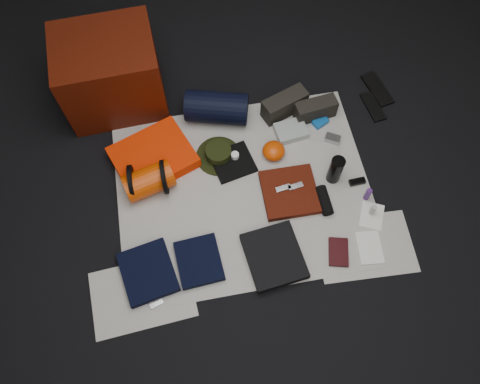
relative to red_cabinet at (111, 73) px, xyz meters
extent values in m
cube|color=black|center=(0.73, -0.88, -0.27)|extent=(4.50, 4.50, 0.02)
cube|color=silver|center=(0.73, -0.88, -0.26)|extent=(1.60, 1.30, 0.01)
cube|color=silver|center=(0.03, -1.43, -0.26)|extent=(0.61, 0.44, 0.00)
cube|color=silver|center=(1.38, -1.38, -0.26)|extent=(0.60, 0.43, 0.00)
cube|color=#481105|center=(0.00, 0.00, 0.00)|extent=(0.66, 0.56, 0.53)
cube|color=#F52C02|center=(0.19, -0.56, -0.21)|extent=(0.60, 0.55, 0.09)
cylinder|color=#CB3A03|center=(0.15, -0.75, -0.17)|extent=(0.34, 0.25, 0.18)
cylinder|color=black|center=(0.05, -0.75, -0.15)|extent=(0.02, 0.22, 0.22)
cylinder|color=black|center=(0.25, -0.75, -0.15)|extent=(0.03, 0.22, 0.22)
cylinder|color=black|center=(0.65, -0.29, -0.15)|extent=(0.46, 0.32, 0.22)
cylinder|color=black|center=(0.61, -0.60, -0.25)|extent=(0.34, 0.34, 0.01)
cylinder|color=black|center=(0.61, -0.60, -0.21)|extent=(0.17, 0.17, 0.07)
cube|color=black|center=(1.11, -0.33, -0.18)|extent=(0.33, 0.22, 0.16)
cube|color=black|center=(1.31, -0.40, -0.19)|extent=(0.29, 0.14, 0.14)
cube|color=black|center=(1.74, -0.40, -0.26)|extent=(0.13, 0.26, 0.01)
cube|color=black|center=(1.81, -0.26, -0.26)|extent=(0.17, 0.31, 0.02)
cube|color=black|center=(0.08, -1.31, -0.23)|extent=(0.35, 0.38, 0.05)
cube|color=black|center=(0.38, -1.30, -0.24)|extent=(0.27, 0.31, 0.05)
cube|color=black|center=(0.82, -1.35, -0.23)|extent=(0.36, 0.40, 0.06)
cube|color=black|center=(0.69, -0.67, -0.25)|extent=(0.30, 0.29, 0.03)
cube|color=#4B1308|center=(1.01, -0.95, -0.24)|extent=(0.34, 0.34, 0.05)
ellipsoid|color=#CB3A03|center=(0.97, -0.65, -0.21)|extent=(0.20, 0.20, 0.10)
cube|color=#9AA29B|center=(1.12, -0.51, -0.23)|extent=(0.22, 0.18, 0.05)
cylinder|color=black|center=(1.31, -0.89, -0.15)|extent=(0.10, 0.10, 0.22)
cylinder|color=black|center=(1.21, -1.05, -0.22)|extent=(0.08, 0.19, 0.07)
cube|color=#A9AAAE|center=(1.38, -0.62, -0.24)|extent=(0.11, 0.10, 0.04)
cube|color=#1156A4|center=(1.34, -0.47, -0.24)|extent=(0.12, 0.11, 0.03)
cylinder|color=#472068|center=(1.48, -1.07, -0.21)|extent=(0.04, 0.04, 0.10)
cylinder|color=#9EA39F|center=(1.48, -1.18, -0.21)|extent=(0.04, 0.04, 0.09)
cube|color=black|center=(1.21, -1.39, -0.25)|extent=(0.16, 0.20, 0.02)
cube|color=white|center=(1.40, -1.39, -0.25)|extent=(0.16, 0.22, 0.01)
cube|color=white|center=(1.48, -1.20, -0.26)|extent=(0.20, 0.22, 0.01)
cube|color=black|center=(1.45, -0.95, -0.25)|extent=(0.11, 0.05, 0.03)
cube|color=#A9AAAE|center=(0.10, -1.48, -0.25)|extent=(0.10, 0.10, 0.01)
cylinder|color=white|center=(0.71, -0.64, -0.22)|extent=(0.05, 0.05, 0.03)
cube|color=#A9AAAE|center=(0.97, -0.93, -0.21)|extent=(0.10, 0.05, 0.01)
cube|color=#A9AAAE|center=(1.05, -0.93, -0.21)|extent=(0.10, 0.05, 0.01)
camera|label=1|loc=(0.47, -2.16, 2.42)|focal=35.00mm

